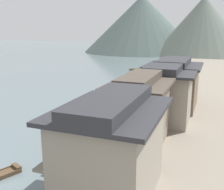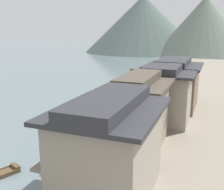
# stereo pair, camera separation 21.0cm
# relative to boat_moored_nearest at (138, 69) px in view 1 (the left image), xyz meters

# --- Properties ---
(riverbank_right) EXTENTS (18.00, 110.00, 0.58)m
(riverbank_right) POSITION_rel_boat_moored_nearest_xyz_m (19.01, -26.23, 0.14)
(riverbank_right) COLOR gray
(riverbank_right) RESTS_ON ground
(boat_moored_nearest) EXTENTS (3.98, 3.32, 0.46)m
(boat_moored_nearest) POSITION_rel_boat_moored_nearest_xyz_m (0.00, 0.00, 0.00)
(boat_moored_nearest) COLOR brown
(boat_moored_nearest) RESTS_ON ground
(boat_moored_second) EXTENTS (2.76, 4.24, 0.36)m
(boat_moored_second) POSITION_rel_boat_moored_nearest_xyz_m (1.87, -41.04, -0.03)
(boat_moored_second) COLOR #33281E
(boat_moored_second) RESTS_ON ground
(boat_moored_third) EXTENTS (1.37, 5.83, 0.52)m
(boat_moored_third) POSITION_rel_boat_moored_nearest_xyz_m (8.72, -40.96, 0.01)
(boat_moored_third) COLOR #423328
(boat_moored_third) RESTS_ON ground
(boat_moored_far) EXTENTS (1.91, 4.83, 0.53)m
(boat_moored_far) POSITION_rel_boat_moored_nearest_xyz_m (8.07, -33.53, 0.02)
(boat_moored_far) COLOR #33281E
(boat_moored_far) RESTS_ON ground
(house_waterfront_nearest) EXTENTS (6.08, 7.53, 6.14)m
(house_waterfront_nearest) POSITION_rel_boat_moored_nearest_xyz_m (13.34, -54.06, 3.42)
(house_waterfront_nearest) COLOR gray
(house_waterfront_nearest) RESTS_ON riverbank_right
(house_waterfront_second) EXTENTS (5.29, 6.74, 6.14)m
(house_waterfront_second) POSITION_rel_boat_moored_nearest_xyz_m (12.95, -46.39, 3.43)
(house_waterfront_second) COLOR gray
(house_waterfront_second) RESTS_ON riverbank_right
(house_waterfront_tall) EXTENTS (6.83, 5.67, 6.14)m
(house_waterfront_tall) POSITION_rel_boat_moored_nearest_xyz_m (13.72, -39.79, 3.44)
(house_waterfront_tall) COLOR gray
(house_waterfront_tall) RESTS_ON riverbank_right
(house_waterfront_narrow) EXTENTS (7.07, 8.15, 6.14)m
(house_waterfront_narrow) POSITION_rel_boat_moored_nearest_xyz_m (13.84, -33.34, 3.42)
(house_waterfront_narrow) COLOR #75604C
(house_waterfront_narrow) RESTS_ON riverbank_right
(mooring_post_dock_near) EXTENTS (0.20, 0.20, 0.81)m
(mooring_post_dock_near) POSITION_rel_boat_moored_nearest_xyz_m (10.36, -52.26, 0.83)
(mooring_post_dock_near) COLOR #473828
(mooring_post_dock_near) RESTS_ON riverbank_right
(mooring_post_dock_mid) EXTENTS (0.20, 0.20, 0.92)m
(mooring_post_dock_mid) POSITION_rel_boat_moored_nearest_xyz_m (10.36, -45.77, 0.89)
(mooring_post_dock_mid) COLOR #473828
(mooring_post_dock_mid) RESTS_ON riverbank_right
(mooring_post_dock_far) EXTENTS (0.20, 0.20, 0.94)m
(mooring_post_dock_far) POSITION_rel_boat_moored_nearest_xyz_m (10.36, -35.41, 0.90)
(mooring_post_dock_far) COLOR #473828
(mooring_post_dock_far) RESTS_ON riverbank_right
(hill_far_west) EXTENTS (53.17, 53.17, 25.46)m
(hill_far_west) POSITION_rel_boat_moored_nearest_xyz_m (-14.23, 57.32, 12.58)
(hill_far_west) COLOR #4C5B56
(hill_far_west) RESTS_ON ground
(hill_far_centre) EXTENTS (59.89, 59.89, 13.95)m
(hill_far_centre) POSITION_rel_boat_moored_nearest_xyz_m (-9.19, 73.93, 6.82)
(hill_far_centre) COLOR #4C5B56
(hill_far_centre) RESTS_ON ground
(hill_far_east) EXTENTS (39.17, 39.17, 23.01)m
(hill_far_east) POSITION_rel_boat_moored_nearest_xyz_m (13.15, 47.58, 11.35)
(hill_far_east) COLOR slate
(hill_far_east) RESTS_ON ground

